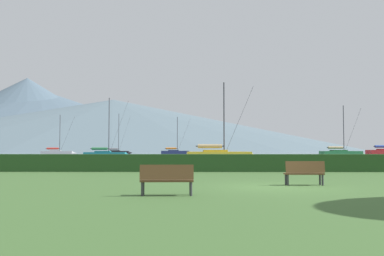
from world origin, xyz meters
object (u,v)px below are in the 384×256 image
object	(u,v)px
sailboat_slip_2	(175,152)
sailboat_slip_4	(106,155)
sailboat_slip_1	(341,154)
sailboat_slip_7	(220,156)
sailboat_slip_0	(117,152)
sailboat_slip_3	(57,153)
park_bench_near_path	(304,172)
park_bench_under_tree	(167,178)

from	to	relation	value
sailboat_slip_2	sailboat_slip_4	bearing A→B (deg)	-109.99
sailboat_slip_1	sailboat_slip_7	xyz separation A→B (m)	(-21.85, -24.32, 0.03)
sailboat_slip_0	sailboat_slip_1	distance (m)	53.70
sailboat_slip_0	sailboat_slip_3	xyz separation A→B (m)	(-9.41, -15.34, 0.01)
sailboat_slip_4	park_bench_near_path	distance (m)	48.65
sailboat_slip_7	park_bench_under_tree	size ratio (longest dim) A/B	5.40
sailboat_slip_0	sailboat_slip_2	size ratio (longest dim) A/B	1.14
sailboat_slip_0	sailboat_slip_7	xyz separation A→B (m)	(22.21, -55.01, 0.09)
sailboat_slip_0	park_bench_under_tree	distance (m)	91.51
sailboat_slip_2	park_bench_near_path	bearing A→B (deg)	-89.65
sailboat_slip_3	park_bench_under_tree	world-z (taller)	sailboat_slip_3
sailboat_slip_7	sailboat_slip_0	bearing A→B (deg)	108.29
sailboat_slip_4	sailboat_slip_7	size ratio (longest dim) A/B	1.00
sailboat_slip_2	park_bench_near_path	size ratio (longest dim) A/B	5.74
sailboat_slip_7	park_bench_near_path	world-z (taller)	sailboat_slip_7
sailboat_slip_3	park_bench_under_tree	distance (m)	79.40
park_bench_near_path	park_bench_under_tree	world-z (taller)	same
sailboat_slip_2	sailboat_slip_3	xyz separation A→B (m)	(-24.01, -9.39, -0.01)
park_bench_near_path	sailboat_slip_7	bearing A→B (deg)	92.08
sailboat_slip_0	park_bench_under_tree	bearing A→B (deg)	-83.34
sailboat_slip_0	park_bench_near_path	xyz separation A→B (m)	(23.95, -85.81, -0.06)
sailboat_slip_0	sailboat_slip_7	size ratio (longest dim) A/B	1.12
sailboat_slip_4	park_bench_near_path	world-z (taller)	sailboat_slip_4
sailboat_slip_2	park_bench_near_path	distance (m)	80.42
sailboat_slip_1	park_bench_under_tree	bearing A→B (deg)	-120.65
sailboat_slip_4	sailboat_slip_1	bearing A→B (deg)	12.01
sailboat_slip_1	sailboat_slip_2	bearing A→B (deg)	132.54
park_bench_under_tree	sailboat_slip_2	bearing A→B (deg)	89.94
sailboat_slip_3	sailboat_slip_1	bearing A→B (deg)	-26.98
sailboat_slip_4	park_bench_under_tree	size ratio (longest dim) A/B	5.43
sailboat_slip_3	park_bench_near_path	world-z (taller)	sailboat_slip_3
park_bench_near_path	park_bench_under_tree	size ratio (longest dim) A/B	0.93
sailboat_slip_3	park_bench_under_tree	bearing A→B (deg)	-80.14
sailboat_slip_2	sailboat_slip_7	world-z (taller)	sailboat_slip_7
sailboat_slip_1	sailboat_slip_3	bearing A→B (deg)	156.55
sailboat_slip_1	sailboat_slip_4	bearing A→B (deg)	-172.88
sailboat_slip_3	sailboat_slip_4	size ratio (longest dim) A/B	0.95
sailboat_slip_1	park_bench_under_tree	distance (m)	64.05
sailboat_slip_0	sailboat_slip_2	bearing A→B (deg)	-27.35
sailboat_slip_2	park_bench_under_tree	distance (m)	83.72
sailboat_slip_4	park_bench_near_path	size ratio (longest dim) A/B	5.86
sailboat_slip_1	sailboat_slip_4	distance (m)	39.12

